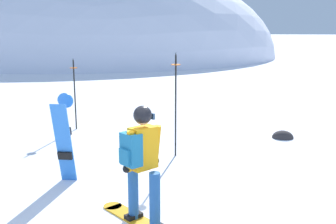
{
  "coord_description": "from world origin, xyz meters",
  "views": [
    {
      "loc": [
        0.85,
        -4.89,
        2.73
      ],
      "look_at": [
        -0.01,
        3.28,
        1.0
      ],
      "focal_mm": 43.2,
      "sensor_mm": 36.0,
      "label": 1
    }
  ],
  "objects_px": {
    "snowboarder_main": "(141,163)",
    "spare_snowboard": "(64,139)",
    "piste_marker_near": "(75,89)",
    "piste_marker_far": "(176,98)",
    "rock_dark": "(283,138)"
  },
  "relations": [
    {
      "from": "rock_dark",
      "to": "piste_marker_near",
      "type": "bearing_deg",
      "value": 176.57
    },
    {
      "from": "rock_dark",
      "to": "piste_marker_far",
      "type": "bearing_deg",
      "value": -146.37
    },
    {
      "from": "snowboarder_main",
      "to": "spare_snowboard",
      "type": "bearing_deg",
      "value": 138.61
    },
    {
      "from": "snowboarder_main",
      "to": "spare_snowboard",
      "type": "relative_size",
      "value": 1.06
    },
    {
      "from": "piste_marker_far",
      "to": "rock_dark",
      "type": "height_order",
      "value": "piste_marker_far"
    },
    {
      "from": "piste_marker_far",
      "to": "rock_dark",
      "type": "xyz_separation_m",
      "value": [
        2.56,
        1.7,
        -1.26
      ]
    },
    {
      "from": "piste_marker_near",
      "to": "rock_dark",
      "type": "bearing_deg",
      "value": -3.43
    },
    {
      "from": "piste_marker_near",
      "to": "piste_marker_far",
      "type": "relative_size",
      "value": 0.87
    },
    {
      "from": "piste_marker_near",
      "to": "spare_snowboard",
      "type": "bearing_deg",
      "value": -73.92
    },
    {
      "from": "piste_marker_far",
      "to": "snowboarder_main",
      "type": "bearing_deg",
      "value": -93.34
    },
    {
      "from": "spare_snowboard",
      "to": "rock_dark",
      "type": "bearing_deg",
      "value": 38.62
    },
    {
      "from": "snowboarder_main",
      "to": "rock_dark",
      "type": "xyz_separation_m",
      "value": [
        2.75,
        4.9,
        -0.92
      ]
    },
    {
      "from": "snowboarder_main",
      "to": "spare_snowboard",
      "type": "distance_m",
      "value": 2.15
    },
    {
      "from": "snowboarder_main",
      "to": "rock_dark",
      "type": "relative_size",
      "value": 3.22
    },
    {
      "from": "piste_marker_far",
      "to": "rock_dark",
      "type": "bearing_deg",
      "value": 33.63
    }
  ]
}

